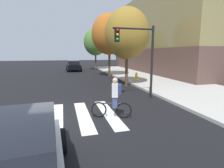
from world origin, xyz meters
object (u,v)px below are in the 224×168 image
(cyclist, at_px, (114,98))
(traffic_light_near, at_px, (139,50))
(manhole_cover, at_px, (33,159))
(fire_hydrant, at_px, (136,77))
(street_tree_mid, at_px, (109,34))
(sedan_mid, at_px, (73,66))
(street_tree_far, at_px, (95,42))
(street_tree_near, at_px, (127,34))
(sedan_near, at_px, (6,165))

(cyclist, relative_size, traffic_light_near, 0.40)
(manhole_cover, bearing_deg, traffic_light_near, 44.43)
(manhole_cover, height_order, fire_hydrant, fire_hydrant)
(traffic_light_near, relative_size, fire_hydrant, 5.38)
(fire_hydrant, distance_m, street_tree_mid, 6.44)
(sedan_mid, distance_m, street_tree_far, 5.01)
(street_tree_far, bearing_deg, street_tree_near, -90.33)
(sedan_mid, relative_size, traffic_light_near, 1.07)
(traffic_light_near, bearing_deg, sedan_mid, 98.61)
(manhole_cover, bearing_deg, street_tree_far, 75.91)
(manhole_cover, relative_size, sedan_near, 0.14)
(sedan_near, xyz_separation_m, cyclist, (2.99, 3.76, 0.02))
(fire_hydrant, relative_size, street_tree_far, 0.12)
(street_tree_far, bearing_deg, sedan_mid, -169.56)
(sedan_mid, xyz_separation_m, street_tree_far, (3.50, 0.65, 3.53))
(sedan_mid, distance_m, street_tree_near, 14.63)
(sedan_near, xyz_separation_m, street_tree_near, (5.96, 10.47, 3.34))
(sedan_mid, bearing_deg, street_tree_near, -76.11)
(traffic_light_near, bearing_deg, cyclist, -129.96)
(manhole_cover, relative_size, street_tree_near, 0.10)
(sedan_near, bearing_deg, manhole_cover, 84.19)
(traffic_light_near, height_order, fire_hydrant, traffic_light_near)
(sedan_mid, bearing_deg, street_tree_mid, -65.18)
(manhole_cover, height_order, cyclist, cyclist)
(cyclist, bearing_deg, traffic_light_near, 50.04)
(sedan_near, relative_size, traffic_light_near, 1.12)
(cyclist, bearing_deg, sedan_mid, 91.26)
(cyclist, bearing_deg, manhole_cover, -140.92)
(street_tree_near, xyz_separation_m, street_tree_far, (0.08, 14.47, 0.16))
(street_tree_near, bearing_deg, street_tree_mid, 88.57)
(sedan_near, bearing_deg, fire_hydrant, 57.94)
(street_tree_mid, distance_m, street_tree_far, 8.37)
(sedan_mid, relative_size, street_tree_mid, 0.64)
(fire_hydrant, distance_m, street_tree_far, 13.70)
(traffic_light_near, height_order, street_tree_far, street_tree_far)
(cyclist, distance_m, fire_hydrant, 9.22)
(sedan_near, relative_size, fire_hydrant, 6.02)
(sedan_near, bearing_deg, traffic_light_near, 50.87)
(manhole_cover, distance_m, traffic_light_near, 7.69)
(sedan_near, xyz_separation_m, street_tree_far, (6.04, 24.94, 3.50))
(sedan_mid, height_order, cyclist, cyclist)
(sedan_mid, xyz_separation_m, cyclist, (0.45, -20.53, 0.05))
(manhole_cover, bearing_deg, sedan_near, -95.81)
(sedan_near, distance_m, street_tree_far, 25.90)
(manhole_cover, xyz_separation_m, sedan_mid, (2.39, 22.85, 0.78))
(cyclist, distance_m, street_tree_mid, 13.74)
(sedan_mid, height_order, street_tree_far, street_tree_far)
(traffic_light_near, relative_size, street_tree_near, 0.68)
(cyclist, height_order, street_tree_mid, street_tree_mid)
(sedan_mid, height_order, traffic_light_near, traffic_light_near)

